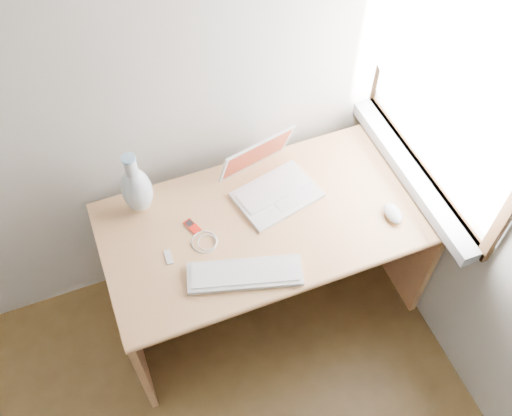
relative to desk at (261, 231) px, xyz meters
name	(u,v)px	position (x,y,z in m)	size (l,w,h in m)	color
window	(446,85)	(0.69, -0.11, 0.75)	(0.11, 0.99, 1.10)	white
desk	(261,231)	(0.00, 0.00, 0.00)	(1.41, 0.70, 0.74)	tan
laptop	(273,181)	(0.08, 0.06, 0.27)	(0.39, 0.36, 0.23)	white
external_keyboard	(245,274)	(-0.19, -0.31, 0.22)	(0.47, 0.25, 0.02)	silver
mouse	(393,213)	(0.49, -0.26, 0.23)	(0.07, 0.11, 0.04)	white
ipod	(192,226)	(-0.31, -0.01, 0.22)	(0.06, 0.09, 0.01)	#B9170C
cable_coil	(204,242)	(-0.29, -0.10, 0.22)	(0.11, 0.11, 0.01)	silver
remote	(169,257)	(-0.45, -0.12, 0.22)	(0.03, 0.07, 0.01)	silver
vase	(137,189)	(-0.48, 0.16, 0.34)	(0.13, 0.13, 0.32)	white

